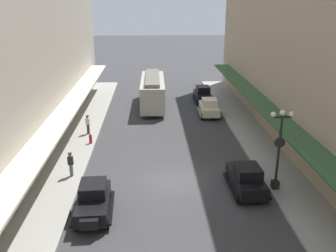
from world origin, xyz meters
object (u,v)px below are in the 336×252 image
object	(u,v)px
pedestrian_1	(88,124)
parked_car_2	(93,199)
parked_car_3	(203,94)
lamp_post_with_clock	(279,146)
streetcar	(153,90)
pedestrian_0	(71,164)
fire_hydrant	(91,139)
parked_car_0	(209,107)
parked_car_1	(246,178)

from	to	relation	value
pedestrian_1	parked_car_2	bearing A→B (deg)	-79.92
parked_car_3	pedestrian_1	size ratio (longest dim) A/B	2.58
lamp_post_with_clock	streetcar	bearing A→B (deg)	111.28
parked_car_2	pedestrian_0	size ratio (longest dim) A/B	2.58
parked_car_3	fire_hydrant	xyz separation A→B (m)	(-11.06, -12.73, -0.38)
parked_car_0	pedestrian_1	distance (m)	12.60
lamp_post_with_clock	fire_hydrant	xyz separation A→B (m)	(-12.75, 8.23, -2.42)
pedestrian_0	pedestrian_1	distance (m)	8.23
parked_car_2	lamp_post_with_clock	distance (m)	11.43
parked_car_3	streetcar	world-z (taller)	streetcar
pedestrian_1	lamp_post_with_clock	bearing A→B (deg)	-38.42
parked_car_1	streetcar	distance (m)	20.25
streetcar	parked_car_2	bearing A→B (deg)	-99.21
streetcar	pedestrian_1	world-z (taller)	streetcar
streetcar	parked_car_3	bearing A→B (deg)	15.53
parked_car_2	streetcar	xyz separation A→B (m)	(3.50, 21.56, 0.96)
parked_car_1	streetcar	xyz separation A→B (m)	(-5.63, 19.43, 0.96)
parked_car_2	fire_hydrant	world-z (taller)	parked_car_2
parked_car_0	parked_car_3	bearing A→B (deg)	88.76
parked_car_3	lamp_post_with_clock	bearing A→B (deg)	-85.39
streetcar	pedestrian_0	size ratio (longest dim) A/B	5.77
parked_car_2	fire_hydrant	bearing A→B (deg)	99.38
parked_car_0	pedestrian_0	xyz separation A→B (m)	(-11.35, -13.41, 0.07)
fire_hydrant	pedestrian_0	size ratio (longest dim) A/B	0.49
pedestrian_0	parked_car_3	bearing A→B (deg)	58.41
parked_car_3	pedestrian_0	size ratio (longest dim) A/B	2.58
parked_car_2	fire_hydrant	xyz separation A→B (m)	(-1.73, 10.46, -0.38)
parked_car_2	lamp_post_with_clock	world-z (taller)	lamp_post_with_clock
parked_car_2	parked_car_3	distance (m)	24.99
parked_car_0	parked_car_2	xyz separation A→B (m)	(-9.22, -17.95, 0.00)
fire_hydrant	streetcar	bearing A→B (deg)	64.81
parked_car_0	pedestrian_0	size ratio (longest dim) A/B	2.57
parked_car_1	parked_car_2	distance (m)	9.37
pedestrian_0	fire_hydrant	bearing A→B (deg)	86.10
parked_car_0	lamp_post_with_clock	xyz separation A→B (m)	(1.80, -15.71, 2.04)
pedestrian_0	pedestrian_1	world-z (taller)	same
parked_car_2	parked_car_3	size ratio (longest dim) A/B	1.00
fire_hydrant	parked_car_3	bearing A→B (deg)	49.01
parked_car_1	pedestrian_1	bearing A→B (deg)	136.97
streetcar	pedestrian_1	distance (m)	10.55
parked_car_0	pedestrian_1	bearing A→B (deg)	-155.77
parked_car_1	pedestrian_1	world-z (taller)	parked_car_1
pedestrian_1	parked_car_1	bearing A→B (deg)	-43.03
pedestrian_0	parked_car_2	bearing A→B (deg)	-64.86
parked_car_2	lamp_post_with_clock	size ratio (longest dim) A/B	0.84
parked_car_2	streetcar	distance (m)	21.86
parked_car_3	pedestrian_0	world-z (taller)	parked_car_3
streetcar	pedestrian_0	distance (m)	17.95
lamp_post_with_clock	parked_car_1	bearing A→B (deg)	-177.11
lamp_post_with_clock	pedestrian_1	world-z (taller)	lamp_post_with_clock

